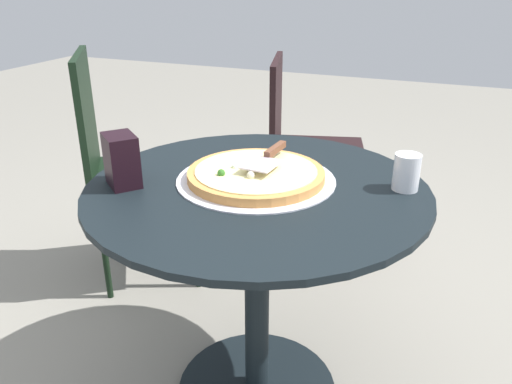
{
  "coord_description": "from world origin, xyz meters",
  "views": [
    {
      "loc": [
        -0.45,
        1.12,
        1.2
      ],
      "look_at": [
        0.02,
        -0.03,
        0.66
      ],
      "focal_mm": 35.84,
      "sensor_mm": 36.0,
      "label": 1
    }
  ],
  "objects": [
    {
      "name": "patio_chair_corner",
      "position": [
        0.16,
        -0.92,
        0.51
      ],
      "size": [
        0.49,
        0.49,
        0.86
      ],
      "color": "black",
      "rests_on": "ground"
    },
    {
      "name": "pizza_on_tray",
      "position": [
        0.02,
        -0.03,
        0.7
      ],
      "size": [
        0.42,
        0.42,
        0.05
      ],
      "color": "silver",
      "rests_on": "patio_table"
    },
    {
      "name": "pizza_server",
      "position": [
        -0.0,
        -0.08,
        0.74
      ],
      "size": [
        0.09,
        0.21,
        0.02
      ],
      "color": "silver",
      "rests_on": "pizza_on_tray"
    },
    {
      "name": "patio_chair_far",
      "position": [
        0.75,
        -0.43,
        0.53
      ],
      "size": [
        0.57,
        0.57,
        0.92
      ],
      "color": "black",
      "rests_on": "ground"
    },
    {
      "name": "napkin_dispenser",
      "position": [
        0.32,
        0.13,
        0.76
      ],
      "size": [
        0.12,
        0.12,
        0.13
      ],
      "primitive_type": "cube",
      "rotation": [
        0.0,
        0.0,
        5.59
      ],
      "color": "black",
      "rests_on": "patio_table"
    },
    {
      "name": "patio_table",
      "position": [
        0.0,
        0.0,
        0.5
      ],
      "size": [
        0.88,
        0.88,
        0.69
      ],
      "color": "black",
      "rests_on": "ground"
    },
    {
      "name": "drinking_cup",
      "position": [
        -0.35,
        -0.12,
        0.74
      ],
      "size": [
        0.07,
        0.07,
        0.09
      ],
      "primitive_type": "cylinder",
      "color": "white",
      "rests_on": "patio_table"
    }
  ]
}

